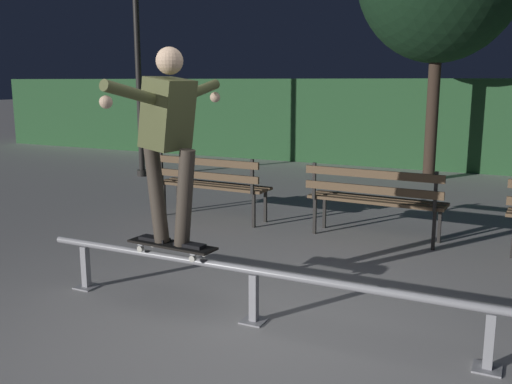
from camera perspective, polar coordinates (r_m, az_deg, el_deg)
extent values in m
plane|color=#ADAAA8|center=(4.26, -1.96, -14.32)|extent=(90.00, 90.00, 0.00)
cube|color=#2D5B33|center=(12.74, 17.89, 6.60)|extent=(24.00, 1.20, 1.88)
cylinder|color=#9E9EA3|center=(4.34, -0.22, -7.94)|extent=(3.96, 0.06, 0.06)
cube|color=#9E9EA3|center=(5.33, -16.79, -7.26)|extent=(0.06, 0.06, 0.38)
cube|color=#9E9EA3|center=(5.39, -16.68, -9.13)|extent=(0.18, 0.18, 0.01)
cube|color=#9E9EA3|center=(4.42, -0.22, -10.66)|extent=(0.06, 0.06, 0.38)
cube|color=#9E9EA3|center=(4.49, -0.22, -12.86)|extent=(0.18, 0.18, 0.01)
cube|color=#9E9EA3|center=(4.03, 22.46, -13.78)|extent=(0.06, 0.06, 0.38)
cube|color=#9E9EA3|center=(4.11, 22.26, -16.14)|extent=(0.18, 0.18, 0.01)
cube|color=black|center=(4.67, -8.48, -5.28)|extent=(0.79, 0.25, 0.02)
cube|color=black|center=(4.66, -8.48, -5.16)|extent=(0.78, 0.24, 0.00)
cube|color=#9E9EA3|center=(4.52, -5.81, -6.00)|extent=(0.06, 0.17, 0.02)
cube|color=#9E9EA3|center=(4.83, -10.96, -5.00)|extent=(0.06, 0.17, 0.02)
cylinder|color=beige|center=(4.47, -6.40, -6.68)|extent=(0.05, 0.03, 0.05)
cylinder|color=beige|center=(4.59, -5.22, -6.17)|extent=(0.05, 0.03, 0.05)
cylinder|color=beige|center=(4.79, -11.57, -5.62)|extent=(0.05, 0.03, 0.05)
cylinder|color=beige|center=(4.90, -10.33, -5.17)|extent=(0.05, 0.03, 0.05)
cube|color=black|center=(4.55, -6.70, -5.33)|extent=(0.27, 0.12, 0.03)
cube|color=black|center=(4.77, -10.20, -4.67)|extent=(0.27, 0.12, 0.03)
cylinder|color=#473D33|center=(4.49, -7.22, -0.65)|extent=(0.21, 0.14, 0.79)
cylinder|color=#473D33|center=(4.66, -9.98, -0.30)|extent=(0.21, 0.14, 0.79)
cube|color=brown|center=(4.49, -8.87, 7.82)|extent=(0.36, 0.38, 0.57)
cylinder|color=brown|center=(4.19, -12.21, 9.66)|extent=(0.12, 0.61, 0.21)
cylinder|color=brown|center=(4.78, -6.05, 10.00)|extent=(0.12, 0.61, 0.21)
sphere|color=beige|center=(3.99, -14.89, 8.76)|extent=(0.09, 0.09, 0.09)
sphere|color=beige|center=(5.01, -4.15, 9.52)|extent=(0.09, 0.09, 0.09)
sphere|color=beige|center=(4.46, -8.72, 12.94)|extent=(0.21, 0.21, 0.21)
cube|color=#282623|center=(7.42, 0.95, -1.39)|extent=(0.04, 0.04, 0.44)
cube|color=#282623|center=(7.15, -0.23, -1.88)|extent=(0.04, 0.04, 0.44)
cube|color=#282623|center=(7.02, -0.39, 1.55)|extent=(0.04, 0.04, 0.44)
cube|color=#282623|center=(8.15, -7.87, -0.36)|extent=(0.04, 0.04, 0.44)
cube|color=#282623|center=(7.90, -9.23, -0.77)|extent=(0.04, 0.04, 0.44)
cube|color=#282623|center=(7.79, -9.51, 2.35)|extent=(0.04, 0.04, 0.44)
cube|color=brown|center=(7.70, -3.77, 0.85)|extent=(1.60, 0.15, 0.04)
cube|color=brown|center=(7.58, -4.33, 0.68)|extent=(1.60, 0.15, 0.04)
cube|color=brown|center=(7.47, -4.91, 0.51)|extent=(1.60, 0.15, 0.04)
cube|color=brown|center=(7.38, -5.22, 1.66)|extent=(1.60, 0.10, 0.09)
cube|color=brown|center=(7.36, -5.25, 3.04)|extent=(1.60, 0.10, 0.09)
cube|color=#282623|center=(6.81, 18.01, -3.09)|extent=(0.04, 0.04, 0.44)
cube|color=#282623|center=(6.51, 17.49, -3.72)|extent=(0.04, 0.04, 0.44)
cube|color=#282623|center=(6.37, 17.65, 0.03)|extent=(0.04, 0.04, 0.44)
cube|color=#282623|center=(7.18, 6.92, -1.90)|extent=(0.04, 0.04, 0.44)
cube|color=#282623|center=(6.89, 5.94, -2.43)|extent=(0.04, 0.04, 0.44)
cube|color=#282623|center=(6.77, 5.88, 1.12)|extent=(0.04, 0.04, 0.44)
cube|color=brown|center=(6.89, 12.35, -0.60)|extent=(1.60, 0.15, 0.04)
cube|color=brown|center=(6.76, 12.02, -0.82)|extent=(1.60, 0.15, 0.04)
cube|color=brown|center=(6.63, 11.68, -1.04)|extent=(1.60, 0.15, 0.04)
cube|color=brown|center=(6.53, 11.55, 0.23)|extent=(1.60, 0.10, 0.09)
cube|color=brown|center=(6.50, 11.61, 1.79)|extent=(1.60, 0.10, 0.09)
cylinder|color=#3D2D23|center=(10.98, 17.34, 7.64)|extent=(0.22, 0.22, 2.51)
cylinder|color=#282623|center=(11.14, -11.73, 10.76)|extent=(0.11, 0.11, 3.60)
cylinder|color=#282623|center=(11.28, -11.38, 1.90)|extent=(0.20, 0.20, 0.12)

